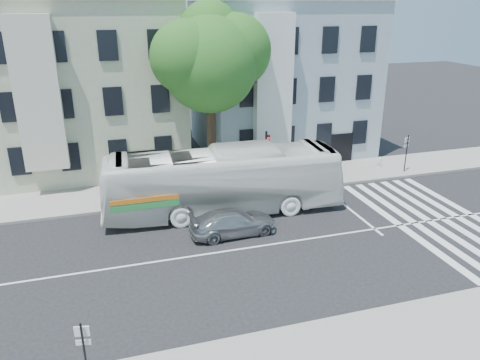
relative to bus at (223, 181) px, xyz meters
name	(u,v)px	position (x,y,z in m)	size (l,w,h in m)	color
ground	(255,247)	(0.39, -4.33, -1.81)	(120.00, 120.00, 0.00)	black
sidewalk_far	(214,186)	(0.39, 3.67, -1.74)	(80.00, 4.00, 0.15)	gray
building_left	(88,87)	(-6.61, 10.67, 3.69)	(12.00, 10.00, 11.00)	#AAAD91
building_right	(280,78)	(7.39, 10.67, 3.69)	(12.00, 10.00, 11.00)	#9BADB9
street_tree	(210,58)	(0.45, 4.41, 6.02)	(7.30, 5.90, 11.10)	#2D2116
bus	(223,181)	(0.00, 0.00, 0.00)	(13.00, 3.04, 3.62)	white
sedan	(233,222)	(-0.23, -2.72, -1.17)	(4.39, 1.79, 1.27)	#A1A5A8
hedge	(193,190)	(-1.19, 2.47, -1.31)	(8.50, 0.84, 0.70)	#275B1D
traffic_signal	(267,155)	(3.07, 1.62, 0.72)	(0.39, 0.52, 3.92)	black
fire_hydrant	(380,162)	(12.29, 3.80, -1.30)	(0.40, 0.23, 0.70)	silver
near_sign_pole	(84,348)	(-7.13, -11.34, -0.14)	(0.43, 0.20, 2.39)	black
far_sign_pole	(407,148)	(13.35, 2.49, -0.06)	(0.44, 0.23, 2.54)	black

